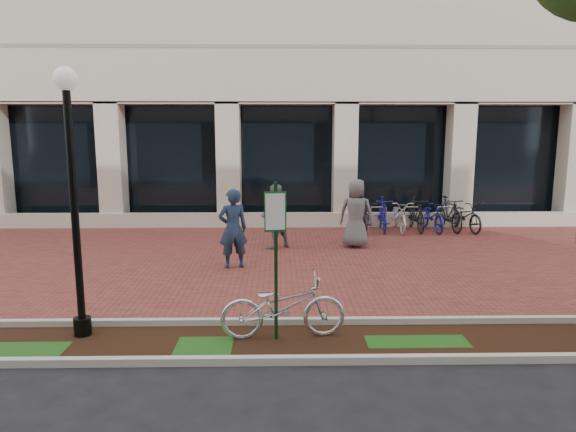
{
  "coord_description": "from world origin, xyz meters",
  "views": [
    {
      "loc": [
        -0.29,
        -12.87,
        3.3
      ],
      "look_at": [
        -0.06,
        -0.8,
        1.28
      ],
      "focal_mm": 32.0,
      "sensor_mm": 36.0,
      "label": 1
    }
  ],
  "objects_px": {
    "parking_sign": "(276,242)",
    "pedestrian_right": "(356,213)",
    "pedestrian_mid": "(274,217)",
    "bike_rack_cluster": "(416,215)",
    "pedestrian_left": "(233,229)",
    "locked_bicycle": "(283,306)",
    "lamppost": "(73,189)"
  },
  "relations": [
    {
      "from": "parking_sign",
      "to": "pedestrian_right",
      "type": "height_order",
      "value": "parking_sign"
    },
    {
      "from": "pedestrian_mid",
      "to": "bike_rack_cluster",
      "type": "relative_size",
      "value": 0.43
    },
    {
      "from": "pedestrian_left",
      "to": "pedestrian_mid",
      "type": "relative_size",
      "value": 1.07
    },
    {
      "from": "parking_sign",
      "to": "pedestrian_left",
      "type": "bearing_deg",
      "value": 95.35
    },
    {
      "from": "bike_rack_cluster",
      "to": "pedestrian_left",
      "type": "bearing_deg",
      "value": -140.09
    },
    {
      "from": "parking_sign",
      "to": "pedestrian_left",
      "type": "relative_size",
      "value": 1.31
    },
    {
      "from": "locked_bicycle",
      "to": "pedestrian_left",
      "type": "relative_size",
      "value": 1.03
    },
    {
      "from": "parking_sign",
      "to": "pedestrian_mid",
      "type": "height_order",
      "value": "parking_sign"
    },
    {
      "from": "pedestrian_right",
      "to": "parking_sign",
      "type": "bearing_deg",
      "value": 86.6
    },
    {
      "from": "bike_rack_cluster",
      "to": "pedestrian_mid",
      "type": "bearing_deg",
      "value": -151.1
    },
    {
      "from": "pedestrian_left",
      "to": "pedestrian_mid",
      "type": "xyz_separation_m",
      "value": [
        0.98,
        2.07,
        -0.06
      ]
    },
    {
      "from": "parking_sign",
      "to": "lamppost",
      "type": "bearing_deg",
      "value": 167.51
    },
    {
      "from": "pedestrian_left",
      "to": "pedestrian_right",
      "type": "bearing_deg",
      "value": -164.07
    },
    {
      "from": "lamppost",
      "to": "locked_bicycle",
      "type": "height_order",
      "value": "lamppost"
    },
    {
      "from": "lamppost",
      "to": "pedestrian_right",
      "type": "bearing_deg",
      "value": 49.32
    },
    {
      "from": "pedestrian_mid",
      "to": "bike_rack_cluster",
      "type": "xyz_separation_m",
      "value": [
        4.65,
        2.45,
        -0.38
      ]
    },
    {
      "from": "parking_sign",
      "to": "pedestrian_mid",
      "type": "bearing_deg",
      "value": 82.41
    },
    {
      "from": "parking_sign",
      "to": "locked_bicycle",
      "type": "height_order",
      "value": "parking_sign"
    },
    {
      "from": "pedestrian_mid",
      "to": "pedestrian_right",
      "type": "xyz_separation_m",
      "value": [
        2.31,
        0.08,
        0.07
      ]
    },
    {
      "from": "lamppost",
      "to": "pedestrian_mid",
      "type": "xyz_separation_m",
      "value": [
        3.08,
        6.19,
        -1.49
      ]
    },
    {
      "from": "lamppost",
      "to": "pedestrian_right",
      "type": "relative_size",
      "value": 2.17
    },
    {
      "from": "pedestrian_left",
      "to": "bike_rack_cluster",
      "type": "bearing_deg",
      "value": -158.5
    },
    {
      "from": "pedestrian_left",
      "to": "pedestrian_mid",
      "type": "height_order",
      "value": "pedestrian_left"
    },
    {
      "from": "lamppost",
      "to": "pedestrian_left",
      "type": "distance_m",
      "value": 4.84
    },
    {
      "from": "locked_bicycle",
      "to": "pedestrian_mid",
      "type": "relative_size",
      "value": 1.1
    },
    {
      "from": "pedestrian_right",
      "to": "bike_rack_cluster",
      "type": "relative_size",
      "value": 0.46
    },
    {
      "from": "lamppost",
      "to": "locked_bicycle",
      "type": "xyz_separation_m",
      "value": [
        3.26,
        -0.15,
        -1.87
      ]
    },
    {
      "from": "locked_bicycle",
      "to": "pedestrian_left",
      "type": "bearing_deg",
      "value": 9.92
    },
    {
      "from": "lamppost",
      "to": "bike_rack_cluster",
      "type": "bearing_deg",
      "value": 48.18
    },
    {
      "from": "pedestrian_mid",
      "to": "bike_rack_cluster",
      "type": "distance_m",
      "value": 5.27
    },
    {
      "from": "pedestrian_mid",
      "to": "lamppost",
      "type": "bearing_deg",
      "value": 28.78
    },
    {
      "from": "locked_bicycle",
      "to": "pedestrian_right",
      "type": "bearing_deg",
      "value": -23.69
    }
  ]
}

